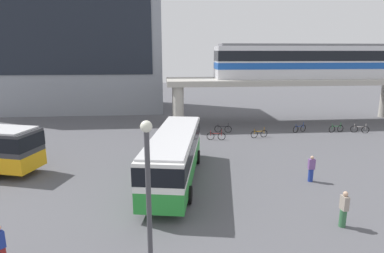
# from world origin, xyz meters

# --- Properties ---
(ground_plane) EXTENTS (120.00, 120.00, 0.00)m
(ground_plane) POSITION_xyz_m (0.00, 10.00, 0.00)
(ground_plane) COLOR #515156
(station_building) EXTENTS (24.75, 10.86, 19.75)m
(station_building) POSITION_xyz_m (-12.40, 30.52, 9.88)
(station_building) COLOR gray
(station_building) RESTS_ON ground_plane
(elevated_platform) EXTENTS (28.85, 5.94, 5.21)m
(elevated_platform) POSITION_xyz_m (14.86, 18.94, 4.44)
(elevated_platform) COLOR #ADA89E
(elevated_platform) RESTS_ON ground_plane
(train) EXTENTS (21.46, 2.96, 3.84)m
(train) POSITION_xyz_m (16.66, 18.94, 7.17)
(train) COLOR silver
(train) RESTS_ON elevated_platform
(bus_main) EXTENTS (4.47, 11.32, 3.22)m
(bus_main) POSITION_xyz_m (0.67, 2.57, 1.99)
(bus_main) COLOR #268C33
(bus_main) RESTS_ON ground_plane
(bicycle_orange) EXTENTS (1.77, 0.40, 1.04)m
(bicycle_orange) POSITION_xyz_m (9.29, 12.65, 0.36)
(bicycle_orange) COLOR black
(bicycle_orange) RESTS_ON ground_plane
(bicycle_black) EXTENTS (1.76, 0.44, 1.04)m
(bicycle_black) POSITION_xyz_m (6.16, 14.99, 0.36)
(bicycle_black) COLOR black
(bicycle_black) RESTS_ON ground_plane
(bicycle_silver) EXTENTS (1.67, 0.76, 1.04)m
(bicycle_silver) POSITION_xyz_m (20.23, 13.57, 0.36)
(bicycle_silver) COLOR black
(bicycle_silver) RESTS_ON ground_plane
(bicycle_red) EXTENTS (1.77, 0.37, 1.04)m
(bicycle_red) POSITION_xyz_m (4.96, 12.20, 0.36)
(bicycle_red) COLOR black
(bicycle_red) RESTS_ON ground_plane
(bicycle_green) EXTENTS (1.77, 0.40, 1.04)m
(bicycle_green) POSITION_xyz_m (17.94, 14.05, 0.36)
(bicycle_green) COLOR black
(bicycle_green) RESTS_ON ground_plane
(bicycle_blue) EXTENTS (1.68, 0.73, 1.04)m
(bicycle_blue) POSITION_xyz_m (14.13, 14.40, 0.36)
(bicycle_blue) COLOR black
(bicycle_blue) RESTS_ON ground_plane
(pedestrian_by_bike_rack) EXTENTS (0.32, 0.42, 1.82)m
(pedestrian_by_bike_rack) POSITION_xyz_m (8.48, -3.77, 0.86)
(pedestrian_by_bike_rack) COLOR #33663F
(pedestrian_by_bike_rack) RESTS_ON ground_plane
(pedestrian_waiting_near_stop) EXTENTS (0.42, 0.32, 1.73)m
(pedestrian_waiting_near_stop) POSITION_xyz_m (9.42, 1.70, 0.81)
(pedestrian_waiting_near_stop) COLOR navy
(pedestrian_waiting_near_stop) RESTS_ON ground_plane
(pedestrian_walking_across) EXTENTS (0.47, 0.46, 1.78)m
(pedestrian_walking_across) POSITION_xyz_m (-6.36, -5.40, 0.84)
(pedestrian_walking_across) COLOR maroon
(pedestrian_walking_across) RESTS_ON ground_plane
(lamp_post) EXTENTS (0.36, 0.36, 6.29)m
(lamp_post) POSITION_xyz_m (-0.49, -7.92, 3.71)
(lamp_post) COLOR #3F3F44
(lamp_post) RESTS_ON ground_plane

